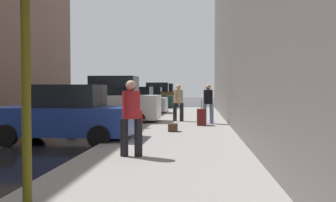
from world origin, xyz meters
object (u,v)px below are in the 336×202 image
(parked_silver_sedan, at_px, (134,102))
(rolling_suitcase, at_px, (201,117))
(parked_bronze_suv, at_px, (156,95))
(parked_white_van, at_px, (111,102))
(duffel_bag, at_px, (173,127))
(pedestrian_in_red_jacket, at_px, (131,114))
(parked_blue_sedan, at_px, (66,115))
(parked_dark_green_sedan, at_px, (148,99))
(parked_black_suv, at_px, (163,94))
(fire_hydrant, at_px, (140,119))
(pedestrian_in_jeans, at_px, (208,102))
(traffic_light, at_px, (25,4))
(pedestrian_in_tan_coat, at_px, (178,101))

(parked_silver_sedan, bearing_deg, rolling_suitcase, -61.92)
(parked_bronze_suv, bearing_deg, parked_silver_sedan, -90.00)
(parked_white_van, xyz_separation_m, duffel_bag, (3.17, -3.95, -0.74))
(pedestrian_in_red_jacket, bearing_deg, parked_blue_sedan, 131.37)
(parked_dark_green_sedan, relative_size, duffel_bag, 9.64)
(parked_dark_green_sedan, xyz_separation_m, parked_black_suv, (-0.00, 12.64, 0.18))
(fire_hydrant, xyz_separation_m, rolling_suitcase, (2.39, 1.26, -0.01))
(parked_blue_sedan, bearing_deg, duffel_bag, 32.80)
(pedestrian_in_red_jacket, bearing_deg, parked_black_suv, 94.33)
(pedestrian_in_jeans, height_order, duffel_bag, pedestrian_in_jeans)
(parked_silver_sedan, height_order, duffel_bag, parked_silver_sedan)
(parked_bronze_suv, relative_size, duffel_bag, 10.56)
(parked_white_van, height_order, parked_dark_green_sedan, parked_white_van)
(pedestrian_in_red_jacket, bearing_deg, parked_white_van, 106.11)
(fire_hydrant, distance_m, traffic_light, 9.87)
(rolling_suitcase, bearing_deg, pedestrian_in_tan_coat, 118.81)
(parked_silver_sedan, relative_size, traffic_light, 1.18)
(parked_dark_green_sedan, bearing_deg, parked_blue_sedan, -90.00)
(pedestrian_in_tan_coat, distance_m, duffel_bag, 4.34)
(pedestrian_in_jeans, relative_size, duffel_bag, 3.89)
(parked_bronze_suv, xyz_separation_m, traffic_light, (1.85, -30.84, 1.73))
(parked_dark_green_sedan, bearing_deg, pedestrian_in_red_jacket, -83.13)
(parked_white_van, bearing_deg, parked_black_suv, 90.00)
(pedestrian_in_tan_coat, height_order, rolling_suitcase, pedestrian_in_tan_coat)
(parked_dark_green_sedan, distance_m, fire_hydrant, 15.44)
(parked_black_suv, xyz_separation_m, pedestrian_in_tan_coat, (3.13, -24.78, 0.07))
(parked_blue_sedan, distance_m, pedestrian_in_jeans, 6.84)
(parked_white_van, distance_m, duffel_bag, 5.12)
(parked_black_suv, xyz_separation_m, duffel_bag, (3.17, -29.04, -0.74))
(pedestrian_in_jeans, bearing_deg, parked_dark_green_sedan, 108.66)
(parked_black_suv, height_order, fire_hydrant, parked_black_suv)
(rolling_suitcase, bearing_deg, parked_blue_sedan, -133.79)
(parked_white_van, distance_m, pedestrian_in_jeans, 4.57)
(parked_white_van, xyz_separation_m, fire_hydrant, (1.80, -2.88, -0.54))
(pedestrian_in_jeans, bearing_deg, parked_black_suv, 99.82)
(parked_white_van, xyz_separation_m, parked_black_suv, (0.00, 25.09, 0.00))
(parked_bronze_suv, height_order, rolling_suitcase, parked_bronze_suv)
(parked_black_suv, distance_m, fire_hydrant, 28.04)
(parked_white_van, height_order, parked_bronze_suv, same)
(pedestrian_in_jeans, bearing_deg, parked_bronze_suv, 103.17)
(pedestrian_in_red_jacket, distance_m, pedestrian_in_tan_coat, 9.25)
(parked_bronze_suv, bearing_deg, parked_dark_green_sedan, -90.00)
(fire_hydrant, bearing_deg, parked_bronze_suv, 94.86)
(parked_blue_sedan, height_order, pedestrian_in_jeans, pedestrian_in_jeans)
(parked_dark_green_sedan, bearing_deg, pedestrian_in_tan_coat, -75.56)
(parked_blue_sedan, bearing_deg, pedestrian_in_jeans, 48.95)
(parked_black_suv, bearing_deg, fire_hydrant, -86.31)
(parked_blue_sedan, xyz_separation_m, rolling_suitcase, (4.19, 4.37, -0.36))
(parked_white_van, height_order, traffic_light, traffic_light)
(traffic_light, bearing_deg, parked_bronze_suv, 93.44)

